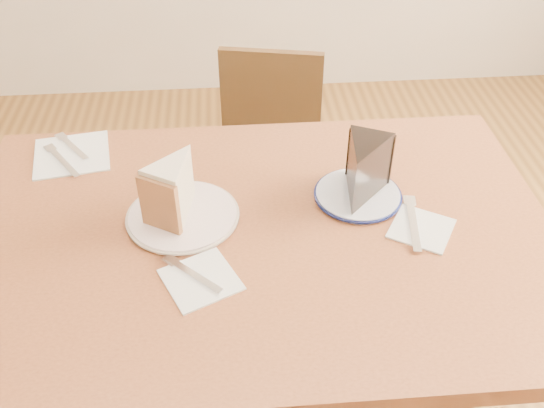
# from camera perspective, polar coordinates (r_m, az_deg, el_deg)

# --- Properties ---
(table) EXTENTS (1.20, 0.80, 0.75)m
(table) POSITION_cam_1_polar(r_m,az_deg,el_deg) (1.28, -1.25, -5.77)
(table) COLOR #582C18
(table) RESTS_ON ground
(chair_far) EXTENTS (0.45, 0.45, 0.77)m
(chair_far) POSITION_cam_1_polar(r_m,az_deg,el_deg) (1.94, -0.52, 3.59)
(chair_far) COLOR black
(chair_far) RESTS_ON ground
(plate_cream) EXTENTS (0.22, 0.22, 0.01)m
(plate_cream) POSITION_cam_1_polar(r_m,az_deg,el_deg) (1.25, -8.39, -1.12)
(plate_cream) COLOR white
(plate_cream) RESTS_ON table
(plate_navy) EXTENTS (0.18, 0.18, 0.01)m
(plate_navy) POSITION_cam_1_polar(r_m,az_deg,el_deg) (1.31, 8.07, 0.85)
(plate_navy) COLOR white
(plate_navy) RESTS_ON table
(carrot_cake) EXTENTS (0.13, 0.14, 0.11)m
(carrot_cake) POSITION_cam_1_polar(r_m,az_deg,el_deg) (1.23, -8.89, 1.52)
(carrot_cake) COLOR beige
(carrot_cake) RESTS_ON plate_cream
(chocolate_cake) EXTENTS (0.14, 0.16, 0.12)m
(chocolate_cake) POSITION_cam_1_polar(r_m,az_deg,el_deg) (1.26, 8.47, 2.79)
(chocolate_cake) COLOR black
(chocolate_cake) RESTS_ON plate_navy
(napkin_cream) EXTENTS (0.16, 0.16, 0.00)m
(napkin_cream) POSITION_cam_1_polar(r_m,az_deg,el_deg) (1.12, -6.72, -7.08)
(napkin_cream) COLOR white
(napkin_cream) RESTS_ON table
(napkin_navy) EXTENTS (0.16, 0.16, 0.00)m
(napkin_navy) POSITION_cam_1_polar(r_m,az_deg,el_deg) (1.25, 13.88, -2.25)
(napkin_navy) COLOR white
(napkin_navy) RESTS_ON table
(napkin_spare) EXTENTS (0.20, 0.20, 0.00)m
(napkin_spare) POSITION_cam_1_polar(r_m,az_deg,el_deg) (1.50, -18.33, 4.44)
(napkin_spare) COLOR white
(napkin_spare) RESTS_ON table
(fork_cream) EXTENTS (0.11, 0.11, 0.00)m
(fork_cream) POSITION_cam_1_polar(r_m,az_deg,el_deg) (1.13, -7.46, -6.57)
(fork_cream) COLOR silver
(fork_cream) RESTS_ON napkin_cream
(knife_navy) EXTENTS (0.04, 0.17, 0.00)m
(knife_navy) POSITION_cam_1_polar(r_m,az_deg,el_deg) (1.25, 13.13, -1.76)
(knife_navy) COLOR silver
(knife_navy) RESTS_ON napkin_navy
(fork_spare) EXTENTS (0.09, 0.12, 0.00)m
(fork_spare) POSITION_cam_1_polar(r_m,az_deg,el_deg) (1.52, -18.28, 5.16)
(fork_spare) COLOR silver
(fork_spare) RESTS_ON napkin_spare
(knife_spare) EXTENTS (0.10, 0.14, 0.00)m
(knife_spare) POSITION_cam_1_polar(r_m,az_deg,el_deg) (1.47, -19.13, 3.86)
(knife_spare) COLOR silver
(knife_spare) RESTS_ON napkin_spare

